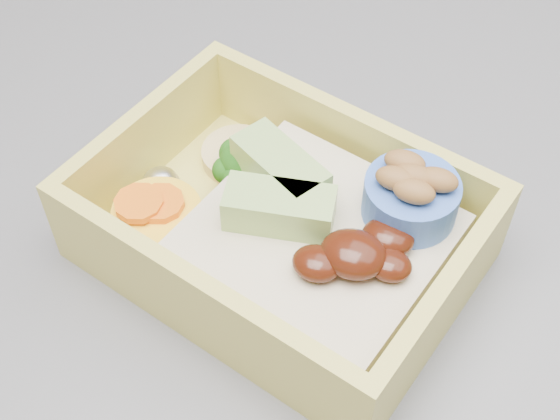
% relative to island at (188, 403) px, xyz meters
% --- Properties ---
extents(island, '(1.24, 0.84, 0.92)m').
position_rel_island_xyz_m(island, '(0.00, 0.00, 0.00)').
color(island, brown).
rests_on(island, ground).
extents(bento_box, '(0.24, 0.20, 0.07)m').
position_rel_island_xyz_m(bento_box, '(0.15, -0.09, 0.48)').
color(bento_box, '#D6CB58').
rests_on(bento_box, island).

